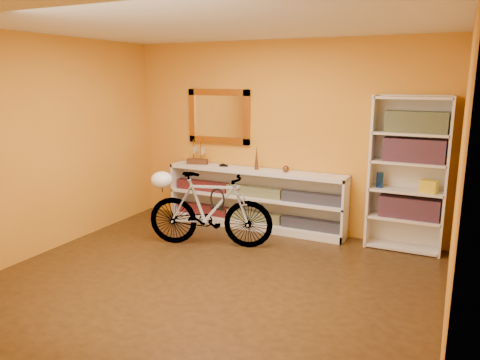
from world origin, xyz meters
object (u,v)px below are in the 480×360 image
at_px(bicycle, 210,210).
at_px(helmet, 162,180).
at_px(console_unit, 255,199).
at_px(bookcase, 408,175).

height_order(bicycle, helmet, bicycle).
xyz_separation_m(console_unit, helmet, (-0.81, -1.08, 0.41)).
relative_size(console_unit, bicycle, 1.60).
bearing_deg(console_unit, bookcase, 0.71).
bearing_deg(helmet, console_unit, 53.27).
bearing_deg(bookcase, console_unit, -179.29).
distance_m(bicycle, helmet, 0.72).
relative_size(bookcase, bicycle, 1.17).
relative_size(bicycle, helmet, 5.79).
bearing_deg(bicycle, console_unit, -29.62).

